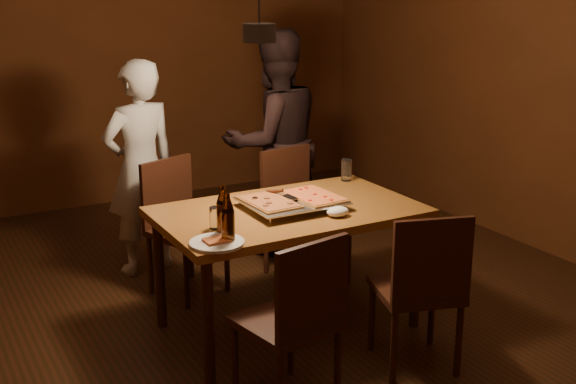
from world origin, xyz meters
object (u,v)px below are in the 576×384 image
dining_table (288,221)px  pendant_lamp (259,31)px  diner_white (141,168)px  beer_bottle_a (228,218)px  plate_slice (217,243)px  diner_dark (274,143)px  chair_far_left (178,214)px  chair_near_left (297,308)px  chair_far_right (294,200)px  pizza_tray (292,204)px  beer_bottle_b (223,210)px  chair_near_right (423,278)px

dining_table → pendant_lamp: bearing=157.9°
diner_white → beer_bottle_a: bearing=76.2°
beer_bottle_a → diner_white: 1.65m
dining_table → plate_slice: size_ratio=5.40×
dining_table → diner_dark: diner_dark is taller
chair_far_left → diner_white: bearing=-98.4°
chair_near_left → diner_white: (-0.08, 2.08, 0.22)m
diner_white → dining_table: bearing=98.5°
beer_bottle_a → plate_slice: beer_bottle_a is taller
beer_bottle_a → pendant_lamp: 1.05m
beer_bottle_a → chair_far_right: bearing=47.4°
plate_slice → chair_near_left: bearing=-64.6°
chair_far_right → pendant_lamp: 1.52m
chair_far_left → diner_white: (-0.10, 0.46, 0.22)m
dining_table → chair_far_left: size_ratio=2.78×
pizza_tray → beer_bottle_a: (-0.56, -0.35, 0.10)m
chair_far_right → pendant_lamp: size_ratio=0.44×
diner_dark → chair_near_left: bearing=64.8°
beer_bottle_b → pendant_lamp: 0.99m
dining_table → pizza_tray: pizza_tray is taller
dining_table → chair_near_left: size_ratio=3.06×
diner_white → pendant_lamp: size_ratio=1.38×
pizza_tray → pendant_lamp: size_ratio=0.50×
chair_near_left → diner_dark: bearing=54.1°
chair_near_right → beer_bottle_b: (-0.87, 0.57, 0.35)m
diner_dark → chair_near_right: bearing=84.5°
chair_far_right → chair_far_left: bearing=-15.7°
beer_bottle_a → diner_dark: (1.09, 1.56, -0.03)m
chair_far_right → beer_bottle_b: size_ratio=1.82×
chair_far_right → chair_near_right: same height
dining_table → plate_slice: 0.70m
chair_far_right → diner_dark: 0.58m
chair_far_left → chair_near_left: bearing=68.9°
dining_table → pendant_lamp: 1.10m
chair_near_left → pizza_tray: bearing=51.7°
dining_table → chair_near_right: 0.88m
chair_far_left → diner_dark: size_ratio=0.32×
chair_far_right → diner_dark: size_ratio=0.29×
beer_bottle_b → chair_far_right: bearing=44.8°
beer_bottle_a → beer_bottle_b: bearing=76.4°
pizza_tray → beer_bottle_b: bearing=-152.5°
dining_table → beer_bottle_b: size_ratio=5.63×
plate_slice → pendant_lamp: pendant_lamp is taller
pizza_tray → plate_slice: (-0.63, -0.34, -0.01)m
chair_near_left → plate_slice: chair_near_left is taller
pizza_tray → diner_white: bearing=115.6°
chair_far_left → beer_bottle_b: size_ratio=2.03×
diner_dark → plate_slice: bearing=53.5°
chair_far_left → plate_slice: chair_far_left is taller
chair_far_left → pizza_tray: (0.39, -0.84, 0.24)m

